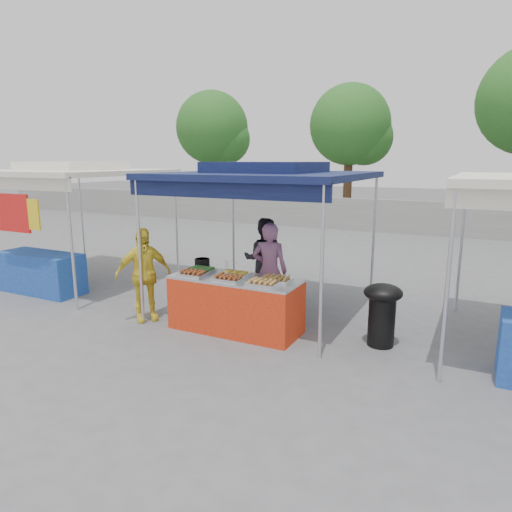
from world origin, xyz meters
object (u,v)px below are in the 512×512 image
at_px(wok_burner, 382,309).
at_px(vendor_woman, 270,271).
at_px(cooking_pot, 202,263).
at_px(helper_man, 264,259).
at_px(customer_person, 143,275).
at_px(vendor_table, 236,304).

xyz_separation_m(wok_burner, vendor_woman, (-1.91, 0.35, 0.27)).
height_order(cooking_pot, vendor_woman, vendor_woman).
height_order(helper_man, customer_person, helper_man).
bearing_deg(wok_burner, helper_man, 137.26).
xyz_separation_m(cooking_pot, vendor_woman, (1.04, 0.42, -0.12)).
xyz_separation_m(vendor_table, cooking_pot, (-0.82, 0.34, 0.50)).
relative_size(vendor_table, vendor_woman, 1.24).
distance_m(vendor_table, customer_person, 1.63).
bearing_deg(vendor_table, vendor_woman, 73.55).
height_order(cooking_pot, wok_burner, cooking_pot).
xyz_separation_m(wok_burner, helper_man, (-2.45, 1.23, 0.24)).
xyz_separation_m(helper_man, customer_person, (-1.26, -1.90, -0.01)).
bearing_deg(wok_burner, cooking_pot, 165.32).
bearing_deg(vendor_table, helper_man, 100.75).
distance_m(wok_burner, helper_man, 2.75).
bearing_deg(vendor_table, customer_person, -170.69).
bearing_deg(customer_person, vendor_woman, -22.69).
bearing_deg(cooking_pot, vendor_woman, 21.85).
bearing_deg(helper_man, vendor_table, 81.12).
height_order(wok_burner, vendor_woman, vendor_woman).
height_order(vendor_table, cooking_pot, cooking_pot).
distance_m(cooking_pot, vendor_woman, 1.13).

